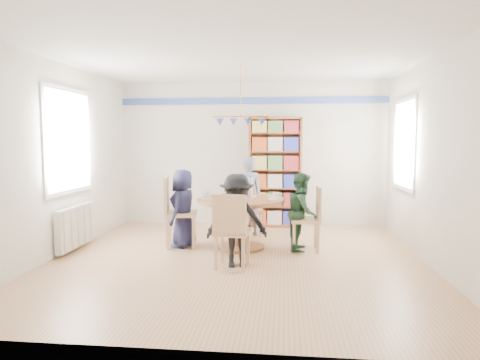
# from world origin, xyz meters

# --- Properties ---
(ground) EXTENTS (5.00, 5.00, 0.00)m
(ground) POSITION_xyz_m (0.00, 0.00, 0.00)
(ground) COLOR tan
(room_shell) EXTENTS (5.00, 5.00, 5.00)m
(room_shell) POSITION_xyz_m (-0.26, 0.87, 1.65)
(room_shell) COLOR white
(room_shell) RESTS_ON ground
(radiator) EXTENTS (0.12, 1.00, 0.60)m
(radiator) POSITION_xyz_m (-2.42, 0.30, 0.35)
(radiator) COLOR silver
(radiator) RESTS_ON ground
(dining_table) EXTENTS (1.30, 1.30, 0.75)m
(dining_table) POSITION_xyz_m (-0.01, 0.66, 0.56)
(dining_table) COLOR #955C31
(dining_table) RESTS_ON ground
(chair_left) EXTENTS (0.55, 0.55, 1.06)m
(chair_left) POSITION_xyz_m (-1.02, 0.67, 0.59)
(chair_left) COLOR #D6B183
(chair_left) RESTS_ON ground
(chair_right) EXTENTS (0.43, 0.43, 0.95)m
(chair_right) POSITION_xyz_m (1.02, 0.65, 0.52)
(chair_right) COLOR #D6B183
(chair_right) RESTS_ON ground
(chair_far) EXTENTS (0.50, 0.50, 0.93)m
(chair_far) POSITION_xyz_m (0.02, 1.66, 0.51)
(chair_far) COLOR #D6B183
(chair_far) RESTS_ON ground
(chair_near) EXTENTS (0.46, 0.46, 0.95)m
(chair_near) POSITION_xyz_m (-0.03, -0.38, 0.52)
(chair_near) COLOR #D6B183
(chair_near) RESTS_ON ground
(person_left) EXTENTS (0.48, 0.64, 1.18)m
(person_left) POSITION_xyz_m (-0.89, 0.66, 0.59)
(person_left) COLOR #181A36
(person_left) RESTS_ON ground
(person_right) EXTENTS (0.49, 0.60, 1.14)m
(person_right) POSITION_xyz_m (0.89, 0.64, 0.57)
(person_right) COLOR #1C3822
(person_right) RESTS_ON ground
(person_far) EXTENTS (0.57, 0.46, 1.34)m
(person_far) POSITION_xyz_m (0.02, 1.54, 0.67)
(person_far) COLOR gray
(person_far) RESTS_ON ground
(person_near) EXTENTS (0.84, 0.58, 1.19)m
(person_near) POSITION_xyz_m (0.03, -0.27, 0.59)
(person_near) COLOR black
(person_near) RESTS_ON ground
(bookshelf) EXTENTS (0.97, 0.29, 2.03)m
(bookshelf) POSITION_xyz_m (0.46, 2.34, 1.00)
(bookshelf) COLOR brown
(bookshelf) RESTS_ON ground
(tableware) EXTENTS (1.26, 1.26, 0.33)m
(tableware) POSITION_xyz_m (-0.04, 0.68, 0.82)
(tableware) COLOR white
(tableware) RESTS_ON dining_table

